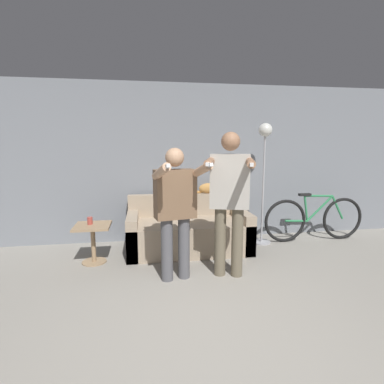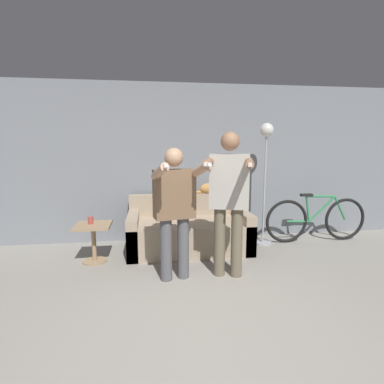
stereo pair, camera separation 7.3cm
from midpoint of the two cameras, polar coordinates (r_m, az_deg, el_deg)
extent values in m
plane|color=gray|center=(2.45, 5.21, -32.22)|extent=(16.00, 16.00, 0.00)
cube|color=gray|center=(5.04, -2.96, 5.47)|extent=(10.00, 0.05, 2.60)
cube|color=tan|center=(4.65, -0.10, -8.28)|extent=(1.84, 0.93, 0.46)
cube|color=tan|center=(4.93, -0.73, -2.40)|extent=(1.84, 0.14, 0.36)
cube|color=tan|center=(4.60, -10.61, -7.74)|extent=(0.16, 0.93, 0.60)
cube|color=tan|center=(4.82, 9.91, -6.94)|extent=(0.16, 0.93, 0.60)
cylinder|color=#56565B|center=(3.63, -4.36, -10.87)|extent=(0.14, 0.14, 0.76)
cylinder|color=#56565B|center=(3.68, -1.11, -10.53)|extent=(0.14, 0.14, 0.76)
cube|color=brown|center=(3.49, -2.81, -0.37)|extent=(0.51, 0.31, 0.57)
sphere|color=tan|center=(3.44, -2.86, 6.63)|extent=(0.22, 0.22, 0.22)
cylinder|color=tan|center=(3.16, -5.54, 3.85)|extent=(0.18, 0.51, 0.23)
cube|color=white|center=(2.92, -4.46, 4.81)|extent=(0.06, 0.13, 0.07)
cylinder|color=tan|center=(3.30, 2.08, 4.09)|extent=(0.18, 0.51, 0.23)
cube|color=white|center=(3.07, 3.70, 5.01)|extent=(0.06, 0.13, 0.07)
cylinder|color=#6B604C|center=(3.76, 5.84, -9.39)|extent=(0.14, 0.14, 0.86)
cylinder|color=#6B604C|center=(3.75, 9.06, -9.49)|extent=(0.14, 0.14, 0.86)
cube|color=#B7B2A8|center=(3.59, 7.70, 2.02)|extent=(0.51, 0.35, 0.64)
sphere|color=#9E7051|center=(3.56, 7.86, 9.54)|extent=(0.22, 0.22, 0.22)
cylinder|color=#9E7051|center=(3.33, 3.85, 5.69)|extent=(0.23, 0.51, 0.10)
cube|color=white|center=(3.08, 3.41, 5.34)|extent=(0.07, 0.13, 0.04)
cylinder|color=#9E7051|center=(3.32, 11.49, 5.52)|extent=(0.23, 0.51, 0.10)
cube|color=white|center=(3.07, 11.66, 5.15)|extent=(0.07, 0.13, 0.04)
ellipsoid|color=tan|center=(4.95, 3.87, 0.73)|extent=(0.33, 0.12, 0.17)
sphere|color=tan|center=(4.97, 5.48, 1.40)|extent=(0.11, 0.11, 0.11)
ellipsoid|color=tan|center=(4.94, 1.83, 0.02)|extent=(0.18, 0.04, 0.04)
cone|color=tan|center=(4.94, 5.32, 1.85)|extent=(0.03, 0.03, 0.03)
cone|color=tan|center=(4.98, 5.21, 1.91)|extent=(0.03, 0.03, 0.03)
cylinder|color=#B2B2B7|center=(5.16, 13.65, -9.30)|extent=(0.30, 0.30, 0.02)
cylinder|color=#B2B2B7|center=(4.96, 14.03, 0.36)|extent=(0.03, 0.03, 1.77)
sphere|color=white|center=(4.91, 14.47, 11.39)|extent=(0.21, 0.21, 0.21)
cylinder|color=#A38460|center=(4.48, -17.55, -12.41)|extent=(0.33, 0.33, 0.02)
cylinder|color=#A38460|center=(4.40, -17.71, -9.45)|extent=(0.06, 0.06, 0.50)
cube|color=#A38460|center=(4.32, -17.88, -6.09)|extent=(0.47, 0.47, 0.03)
cylinder|color=#B7473D|center=(4.35, -18.29, -5.13)|extent=(0.07, 0.07, 0.10)
torus|color=black|center=(5.73, 27.42, -4.62)|extent=(0.72, 0.05, 0.72)
torus|color=black|center=(5.20, 17.96, -5.34)|extent=(0.72, 0.05, 0.72)
cylinder|color=#338E56|center=(5.46, 23.86, -2.99)|extent=(0.46, 0.04, 0.44)
cylinder|color=#338E56|center=(5.33, 21.56, -3.02)|extent=(0.11, 0.04, 0.44)
cylinder|color=#338E56|center=(5.40, 23.68, -0.76)|extent=(0.51, 0.04, 0.05)
cylinder|color=#338E56|center=(5.30, 19.89, -5.30)|extent=(0.40, 0.04, 0.05)
cylinder|color=#338E56|center=(5.63, 26.67, -2.73)|extent=(0.25, 0.04, 0.41)
cube|color=black|center=(5.27, 21.36, -0.53)|extent=(0.20, 0.07, 0.04)
camera|label=1|loc=(0.04, -89.48, 0.08)|focal=28.00mm
camera|label=2|loc=(0.04, 90.52, -0.08)|focal=28.00mm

